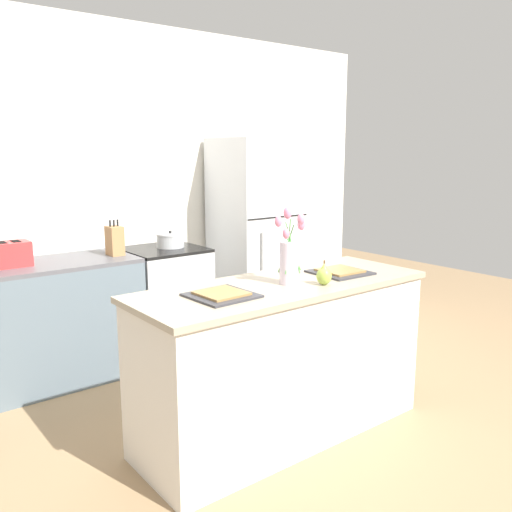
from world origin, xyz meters
The scene contains 13 objects.
ground_plane centered at (0.00, 0.00, 0.00)m, with size 10.00×10.00×0.00m, color #997A56.
back_wall centered at (0.00, 2.00, 1.35)m, with size 5.20×0.08×2.70m.
kitchen_island centered at (0.00, 0.00, 0.46)m, with size 1.80×0.66×0.93m.
back_counter centered at (-1.06, 1.60, 0.45)m, with size 1.68×0.60×0.89m.
stove_range centered at (0.10, 1.60, 0.45)m, with size 0.60×0.61×0.89m.
refrigerator centered at (1.05, 1.60, 0.89)m, with size 0.68×0.67×1.79m.
flower_vase centered at (0.02, -0.04, 1.09)m, with size 0.17×0.16×0.43m.
pear_figurine centered at (0.16, -0.17, 0.98)m, with size 0.09×0.09×0.14m.
plate_setting_left centered at (-0.44, -0.03, 0.94)m, with size 0.33×0.33×0.02m.
plate_setting_right centered at (0.44, -0.03, 0.94)m, with size 0.33×0.33×0.02m.
toaster centered at (-1.07, 1.61, 0.98)m, with size 0.28×0.18×0.17m.
cooking_pot centered at (0.17, 1.61, 0.95)m, with size 0.23×0.23×0.14m.
knife_block centered at (-0.33, 1.56, 1.00)m, with size 0.10×0.14×0.27m.
Camera 1 is at (-1.98, -2.28, 1.67)m, focal length 38.00 mm.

